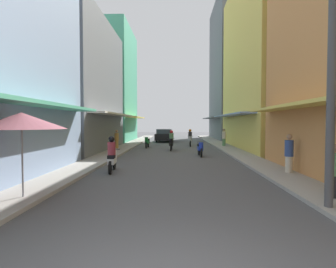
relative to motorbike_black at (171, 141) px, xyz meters
The scene contains 19 objects.
ground_plane 2.07m from the motorbike_black, 81.31° to the right, with size 90.50×90.50×0.00m, color #4C4C4F.
sidewalk_left 4.52m from the motorbike_black, 154.45° to the right, with size 1.55×49.14×0.12m, color #9E9991.
sidewalk_right 5.05m from the motorbike_black, 22.64° to the right, with size 1.55×49.14×0.12m, color #9E9991.
building_left_mid 8.90m from the motorbike_black, behind, with size 7.05×11.32×9.92m.
building_left_far 14.33m from the motorbike_black, 126.51° to the left, with size 7.05×9.01×12.95m.
building_right_mid 10.70m from the motorbike_black, 11.20° to the left, with size 7.05×13.39×14.27m.
building_right_far 19.20m from the motorbike_black, 61.05° to the left, with size 7.05×11.71×17.88m.
motorbike_black is the anchor object (origin of this frame).
motorbike_blue 4.23m from the motorbike_black, 62.78° to the right, with size 0.55×1.81×0.96m.
motorbike_green 3.10m from the motorbike_black, 133.61° to the left, with size 0.55×1.81×0.96m.
motorbike_white 9.95m from the motorbike_black, 104.01° to the right, with size 0.55×1.81×1.58m.
motorbike_silver 4.29m from the motorbike_black, 67.11° to the left, with size 0.55×1.81×1.58m.
parked_car 10.04m from the motorbike_black, 95.50° to the left, with size 2.01×4.20×1.45m.
pedestrian_foreground 5.50m from the motorbike_black, 32.98° to the left, with size 0.34×0.34×1.64m.
pedestrian_far 14.80m from the motorbike_black, 71.51° to the right, with size 0.34×0.34×1.58m.
pedestrian_midway 4.44m from the motorbike_black, behind, with size 0.34×0.34×1.58m.
pedestrian_crossing 11.37m from the motorbike_black, 63.86° to the right, with size 0.34×0.34×1.69m.
vendor_umbrella 14.80m from the motorbike_black, 105.01° to the right, with size 2.37×2.37×2.43m.
utility_pole 15.78m from the motorbike_black, 74.62° to the right, with size 0.20×1.20×7.76m.
Camera 1 is at (0.11, -3.15, 2.15)m, focal length 29.65 mm.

